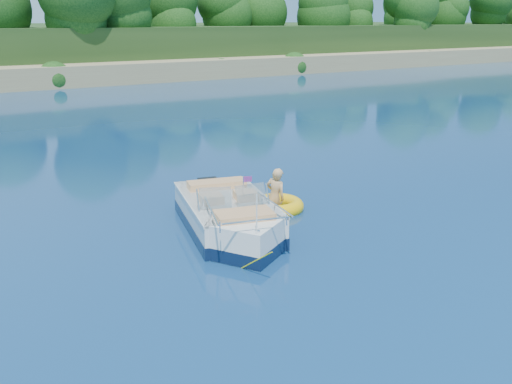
# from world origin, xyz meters

# --- Properties ---
(ground) EXTENTS (160.00, 160.00, 0.00)m
(ground) POSITION_xyz_m (0.00, 0.00, 0.00)
(ground) COLOR #091A43
(ground) RESTS_ON ground
(treeline) EXTENTS (150.00, 7.12, 8.19)m
(treeline) POSITION_xyz_m (0.04, 41.01, 5.55)
(treeline) COLOR #321D10
(treeline) RESTS_ON ground
(motorboat) EXTENTS (2.59, 4.98, 1.69)m
(motorboat) POSITION_xyz_m (-2.96, 3.83, 0.33)
(motorboat) COLOR white
(motorboat) RESTS_ON ground
(tow_tube) EXTENTS (1.83, 1.83, 0.37)m
(tow_tube) POSITION_xyz_m (-1.11, 4.70, 0.09)
(tow_tube) COLOR yellow
(tow_tube) RESTS_ON ground
(boy) EXTENTS (0.66, 0.90, 1.61)m
(boy) POSITION_xyz_m (-1.23, 4.65, 0.00)
(boy) COLOR tan
(boy) RESTS_ON ground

